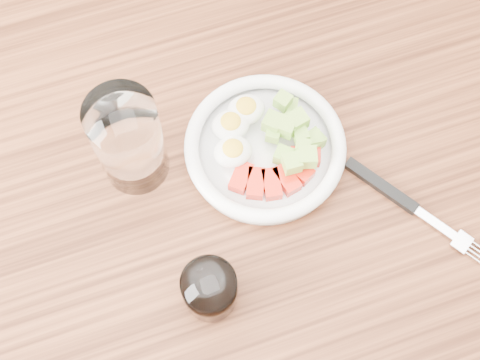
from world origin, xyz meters
TOP-DOWN VIEW (x-y plane):
  - ground at (0.00, 0.00)m, footprint 4.00×4.00m
  - dining_table at (0.00, 0.00)m, footprint 1.50×0.90m
  - bowl at (0.04, 0.05)m, footprint 0.21×0.21m
  - fork at (0.17, -0.07)m, footprint 0.13×0.19m
  - water_glass at (-0.12, 0.08)m, footprint 0.08×0.08m
  - coffee_glass at (-0.09, -0.11)m, footprint 0.06×0.06m

SIDE VIEW (x-z plane):
  - ground at x=0.00m, z-range 0.00..0.00m
  - dining_table at x=0.00m, z-range 0.28..1.05m
  - fork at x=0.17m, z-range 0.77..0.78m
  - bowl at x=0.04m, z-range 0.76..0.82m
  - coffee_glass at x=-0.09m, z-range 0.77..0.84m
  - water_glass at x=-0.12m, z-range 0.77..0.92m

